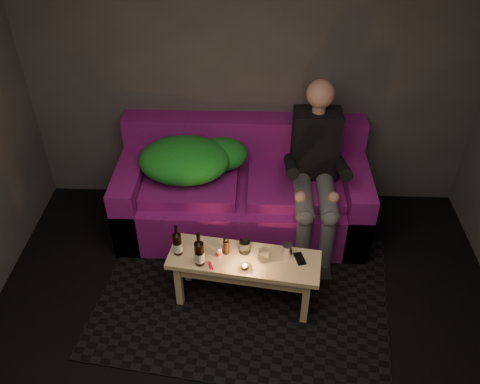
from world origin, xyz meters
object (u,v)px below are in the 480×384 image
object	(u,v)px
person	(316,168)
coffee_table	(244,266)
sofa	(243,192)
beer_bottle_a	(177,243)
steel_cup	(287,250)
beer_bottle_b	(199,253)

from	to	relation	value
person	coffee_table	distance (m)	1.03
sofa	beer_bottle_a	size ratio (longest dim) A/B	8.01
sofa	person	world-z (taller)	person
person	coffee_table	xyz separation A→B (m)	(-0.57, -0.78, -0.37)
sofa	steel_cup	size ratio (longest dim) A/B	20.32
person	beer_bottle_a	world-z (taller)	person
sofa	person	size ratio (longest dim) A/B	1.50
person	steel_cup	xyz separation A→B (m)	(-0.25, -0.74, -0.23)
coffee_table	beer_bottle_b	distance (m)	0.38
sofa	beer_bottle_a	distance (m)	1.05
sofa	beer_bottle_b	bearing A→B (deg)	-105.44
person	beer_bottle_a	distance (m)	1.31
sofa	person	bearing A→B (deg)	-16.24
sofa	beer_bottle_b	size ratio (longest dim) A/B	7.40
sofa	beer_bottle_b	xyz separation A→B (m)	(-0.28, -1.02, 0.23)
person	beer_bottle_b	distance (m)	1.24
beer_bottle_b	steel_cup	xyz separation A→B (m)	(0.64, 0.11, -0.06)
beer_bottle_b	person	bearing A→B (deg)	43.54
sofa	steel_cup	distance (m)	1.00
beer_bottle_b	steel_cup	world-z (taller)	beer_bottle_b
coffee_table	steel_cup	xyz separation A→B (m)	(0.32, 0.04, 0.14)
beer_bottle_b	steel_cup	distance (m)	0.65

